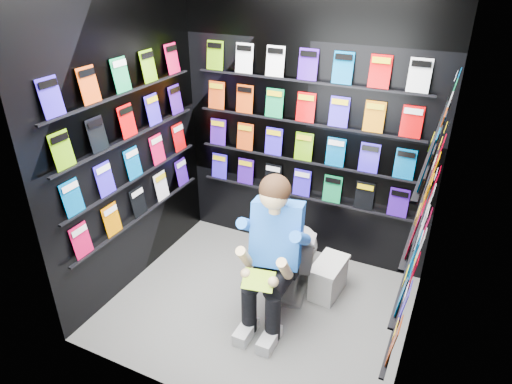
% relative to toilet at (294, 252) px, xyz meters
% --- Properties ---
extents(floor, '(2.40, 2.40, 0.00)m').
position_rel_toilet_xyz_m(floor, '(-0.16, -0.40, -0.37)').
color(floor, slate).
rests_on(floor, ground).
extents(wall_back, '(2.40, 0.04, 2.60)m').
position_rel_toilet_xyz_m(wall_back, '(-0.16, 0.60, 0.93)').
color(wall_back, black).
rests_on(wall_back, floor).
extents(wall_front, '(2.40, 0.04, 2.60)m').
position_rel_toilet_xyz_m(wall_front, '(-0.16, -1.40, 0.93)').
color(wall_front, black).
rests_on(wall_front, floor).
extents(wall_left, '(0.04, 2.00, 2.60)m').
position_rel_toilet_xyz_m(wall_left, '(-1.36, -0.40, 0.93)').
color(wall_left, black).
rests_on(wall_left, floor).
extents(wall_right, '(0.04, 2.00, 2.60)m').
position_rel_toilet_xyz_m(wall_right, '(1.04, -0.40, 0.93)').
color(wall_right, black).
rests_on(wall_right, floor).
extents(comics_back, '(2.10, 0.06, 1.37)m').
position_rel_toilet_xyz_m(comics_back, '(-0.16, 0.57, 0.94)').
color(comics_back, red).
rests_on(comics_back, wall_back).
extents(comics_left, '(0.06, 1.70, 1.37)m').
position_rel_toilet_xyz_m(comics_left, '(-1.33, -0.40, 0.94)').
color(comics_left, red).
rests_on(comics_left, wall_left).
extents(comics_right, '(0.06, 1.70, 1.37)m').
position_rel_toilet_xyz_m(comics_right, '(1.01, -0.40, 0.94)').
color(comics_right, red).
rests_on(comics_right, wall_right).
extents(toilet, '(0.55, 0.82, 0.73)m').
position_rel_toilet_xyz_m(toilet, '(0.00, 0.00, 0.00)').
color(toilet, white).
rests_on(toilet, floor).
extents(longbox, '(0.25, 0.41, 0.29)m').
position_rel_toilet_xyz_m(longbox, '(0.32, 0.04, -0.22)').
color(longbox, silver).
rests_on(longbox, floor).
extents(longbox_lid, '(0.27, 0.43, 0.03)m').
position_rel_toilet_xyz_m(longbox_lid, '(0.32, 0.04, -0.06)').
color(longbox_lid, silver).
rests_on(longbox_lid, longbox).
extents(reader, '(0.66, 0.85, 1.41)m').
position_rel_toilet_xyz_m(reader, '(0.00, -0.38, 0.41)').
color(reader, blue).
rests_on(reader, toilet).
extents(held_comic, '(0.26, 0.18, 0.10)m').
position_rel_toilet_xyz_m(held_comic, '(0.00, -0.73, 0.21)').
color(held_comic, green).
rests_on(held_comic, reader).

